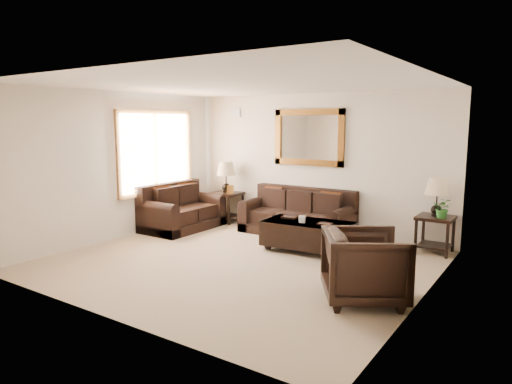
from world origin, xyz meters
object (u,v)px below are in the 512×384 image
Objects in this scene: sofa at (298,218)px; coffee_table at (308,233)px; armchair at (365,263)px; loveseat at (181,212)px; end_table_left at (226,183)px; end_table_right at (437,204)px.

sofa reaches higher than coffee_table.
coffee_table is (0.72, -0.97, -0.01)m from sofa.
sofa is 3.43m from armchair.
loveseat is 1.21m from end_table_left.
loveseat is at bearing -110.68° from end_table_left.
loveseat reaches higher than coffee_table.
sofa is 1.64× the size of end_table_left.
coffee_table is at bearing -148.98° from end_table_right.
loveseat reaches higher than sofa.
loveseat is 4.77m from armchair.
end_table_right is 2.14m from coffee_table.
loveseat is at bearing 175.05° from coffee_table.
end_table_left is 1.05× the size of end_table_right.
end_table_right is 2.67m from armchair.
loveseat is 2.92m from coffee_table.
end_table_right reaches higher than sofa.
coffee_table is at bearing -90.75° from loveseat.
end_table_right reaches higher than armchair.
end_table_right is (4.32, 0.01, -0.04)m from end_table_left.
end_table_left is (0.39, 1.02, 0.51)m from loveseat.
sofa is 2.56m from end_table_right.
end_table_left is 0.85× the size of coffee_table.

